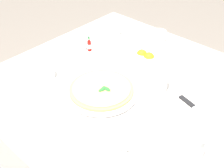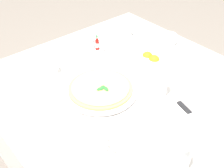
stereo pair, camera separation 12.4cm
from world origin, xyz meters
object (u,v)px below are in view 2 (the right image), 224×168
Objects in this scene: coffee_cup_back_corner at (125,31)px; water_glass_far_left at (159,83)px; salt_shaker at (102,47)px; coffee_cup_near_right at (169,40)px; citrus_bowl at (151,61)px; dinner_knife at (192,116)px; hot_sauce_bottle at (97,44)px; pizza_plate at (101,90)px; pepper_shaker at (92,44)px; pizza at (101,88)px; coffee_cup_right_edge at (50,68)px; coffee_cup_near_left at (97,144)px; napkin_folded at (191,118)px; menu_card at (220,80)px; water_glass_left_edge at (179,155)px.

water_glass_far_left reaches higher than coffee_cup_back_corner.
salt_shaker is at bearing 174.61° from water_glass_far_left.
water_glass_far_left is (0.24, -0.35, 0.03)m from coffee_cup_near_right.
dinner_knife is at bearing -23.20° from citrus_bowl.
hot_sauce_bottle is at bearing -160.35° from salt_shaker.
pizza_plate is 0.39m from dinner_knife.
pizza is at bearing -32.06° from pepper_shaker.
dinner_knife is (0.62, 0.25, -0.01)m from coffee_cup_right_edge.
coffee_cup_right_edge is 0.68× the size of dinner_knife.
coffee_cup_near_left is (0.23, -0.20, 0.00)m from pizza.
coffee_cup_near_right is 0.57m from napkin_folded.
menu_card is (0.56, 0.52, -0.00)m from coffee_cup_right_edge.
coffee_cup_near_right reaches higher than dinner_knife.
salt_shaker is (-0.62, 0.06, 0.02)m from napkin_folded.
citrus_bowl is at bearing -70.40° from coffee_cup_near_right.
menu_card reaches higher than pizza_plate.
dinner_knife is 2.24× the size of menu_card.
water_glass_left_edge is at bearing -17.62° from pepper_shaker.
menu_card is at bearing 20.41° from salt_shaker.
pizza_plate is 1.14× the size of pizza.
water_glass_far_left is 1.49× the size of menu_card.
water_glass_far_left is 0.86× the size of citrus_bowl.
coffee_cup_near_right is 0.39m from menu_card.
menu_card is at bearing 61.42° from water_glass_far_left.
pizza is 1.84× the size of citrus_bowl.
water_glass_far_left is 1.13× the size of water_glass_left_edge.
salt_shaker is at bearing 139.72° from coffee_cup_near_left.
coffee_cup_right_edge is 0.67m from dinner_knife.
coffee_cup_near_left is 0.67× the size of dinner_knife.
coffee_cup_near_left and pepper_shaker have the same top height.
pizza is 2.09× the size of coffee_cup_right_edge.
citrus_bowl is 1.81× the size of hot_sauce_bottle.
coffee_cup_near_left is at bearing -48.91° from coffee_cup_back_corner.
coffee_cup_near_right reaches higher than pepper_shaker.
hot_sauce_bottle is at bearing -83.55° from coffee_cup_back_corner.
pepper_shaker is at bearing 101.35° from coffee_cup_right_edge.
citrus_bowl is at bearing 90.31° from pizza_plate.
pizza_plate is 0.31m from coffee_cup_near_left.
pepper_shaker is (-0.78, 0.25, -0.03)m from water_glass_left_edge.
coffee_cup_right_edge is 0.77m from menu_card.
hot_sauce_bottle is at bearing -160.47° from citrus_bowl.
menu_card is at bearing 42.91° from coffee_cup_right_edge.
coffee_cup_back_corner and menu_card have the same top height.
pizza_plate is at bearing 170.69° from pizza.
water_glass_left_edge is 1.37× the size of hot_sauce_bottle.
menu_card is (0.57, 0.21, 0.00)m from salt_shaker.
salt_shaker is at bearing -160.48° from citrus_bowl.
hot_sauce_bottle is at bearing 19.65° from pepper_shaker.
coffee_cup_near_left is at bearing -65.56° from citrus_bowl.
coffee_cup_right_edge reaches higher than salt_shaker.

